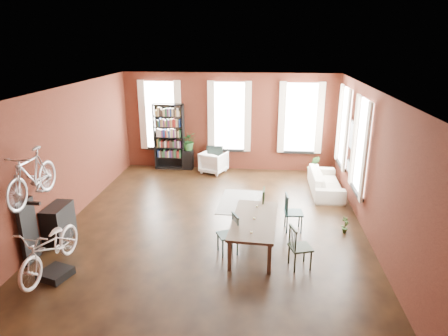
# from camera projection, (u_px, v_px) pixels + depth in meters

# --- Properties ---
(room) EXTENTS (9.00, 9.04, 3.22)m
(room) POSITION_uv_depth(u_px,v_px,m) (226.00, 133.00, 9.28)
(room) COLOR black
(room) RESTS_ON ground
(dining_table) EXTENTS (1.02, 2.03, 0.67)m
(dining_table) POSITION_uv_depth(u_px,v_px,m) (254.00, 234.00, 8.37)
(dining_table) COLOR #4A3B2C
(dining_table) RESTS_ON ground
(dining_chair_a) EXTENTS (0.51, 0.51, 0.84)m
(dining_chair_a) POSITION_uv_depth(u_px,v_px,m) (228.00, 235.00, 8.16)
(dining_chair_a) COLOR #1C3D3B
(dining_chair_a) RESTS_ON ground
(dining_chair_b) EXTENTS (0.46, 0.46, 0.96)m
(dining_chair_b) POSITION_uv_depth(u_px,v_px,m) (255.00, 208.00, 9.27)
(dining_chair_b) COLOR #1C2E1B
(dining_chair_b) RESTS_ON ground
(dining_chair_c) EXTENTS (0.50, 0.50, 0.86)m
(dining_chair_c) POSITION_uv_depth(u_px,v_px,m) (300.00, 247.00, 7.65)
(dining_chair_c) COLOR black
(dining_chair_c) RESTS_ON ground
(dining_chair_d) EXTENTS (0.43, 0.43, 0.88)m
(dining_chair_d) POSITION_uv_depth(u_px,v_px,m) (294.00, 213.00, 9.14)
(dining_chair_d) COLOR #163132
(dining_chair_d) RESTS_ON ground
(bookshelf) EXTENTS (1.00, 0.32, 2.20)m
(bookshelf) POSITION_uv_depth(u_px,v_px,m) (169.00, 137.00, 13.30)
(bookshelf) COLOR black
(bookshelf) RESTS_ON ground
(white_armchair) EXTENTS (0.96, 0.93, 0.77)m
(white_armchair) POSITION_uv_depth(u_px,v_px,m) (214.00, 161.00, 13.12)
(white_armchair) COLOR white
(white_armchair) RESTS_ON ground
(cream_sofa) EXTENTS (0.61, 2.08, 0.81)m
(cream_sofa) POSITION_uv_depth(u_px,v_px,m) (326.00, 179.00, 11.44)
(cream_sofa) COLOR beige
(cream_sofa) RESTS_ON ground
(striped_rug) EXTENTS (1.21, 1.83, 0.01)m
(striped_rug) POSITION_uv_depth(u_px,v_px,m) (240.00, 202.00, 10.83)
(striped_rug) COLOR black
(striped_rug) RESTS_ON ground
(bike_trainer) EXTENTS (0.63, 0.63, 0.15)m
(bike_trainer) POSITION_uv_depth(u_px,v_px,m) (56.00, 274.00, 7.43)
(bike_trainer) COLOR black
(bike_trainer) RESTS_ON ground
(bike_wall_rack) EXTENTS (0.16, 0.60, 1.30)m
(bike_wall_rack) POSITION_uv_depth(u_px,v_px,m) (29.00, 231.00, 7.81)
(bike_wall_rack) COLOR black
(bike_wall_rack) RESTS_ON ground
(console_table) EXTENTS (0.40, 0.80, 0.80)m
(console_table) POSITION_uv_depth(u_px,v_px,m) (59.00, 223.00, 8.73)
(console_table) COLOR black
(console_table) RESTS_ON ground
(plant_stand) EXTENTS (0.34, 0.34, 0.65)m
(plant_stand) POSITION_uv_depth(u_px,v_px,m) (188.00, 160.00, 13.48)
(plant_stand) COLOR black
(plant_stand) RESTS_ON ground
(plant_by_sofa) EXTENTS (0.40, 0.71, 0.31)m
(plant_by_sofa) POSITION_uv_depth(u_px,v_px,m) (313.00, 172.00, 12.76)
(plant_by_sofa) COLOR #285221
(plant_by_sofa) RESTS_ON ground
(plant_small) EXTENTS (0.45, 0.42, 0.15)m
(plant_small) POSITION_uv_depth(u_px,v_px,m) (344.00, 230.00, 9.11)
(plant_small) COLOR #335923
(plant_small) RESTS_ON ground
(bicycle_floor) EXTENTS (0.69, 0.99, 1.81)m
(bicycle_floor) POSITION_uv_depth(u_px,v_px,m) (47.00, 226.00, 7.13)
(bicycle_floor) COLOR silver
(bicycle_floor) RESTS_ON bike_trainer
(bicycle_hung) EXTENTS (0.47, 1.00, 1.66)m
(bicycle_hung) POSITION_uv_depth(u_px,v_px,m) (29.00, 159.00, 7.32)
(bicycle_hung) COLOR #A5A8AD
(bicycle_hung) RESTS_ON bike_wall_rack
(plant_on_stand) EXTENTS (0.59, 0.65, 0.50)m
(plant_on_stand) POSITION_uv_depth(u_px,v_px,m) (189.00, 143.00, 13.34)
(plant_on_stand) COLOR #265D25
(plant_on_stand) RESTS_ON plant_stand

